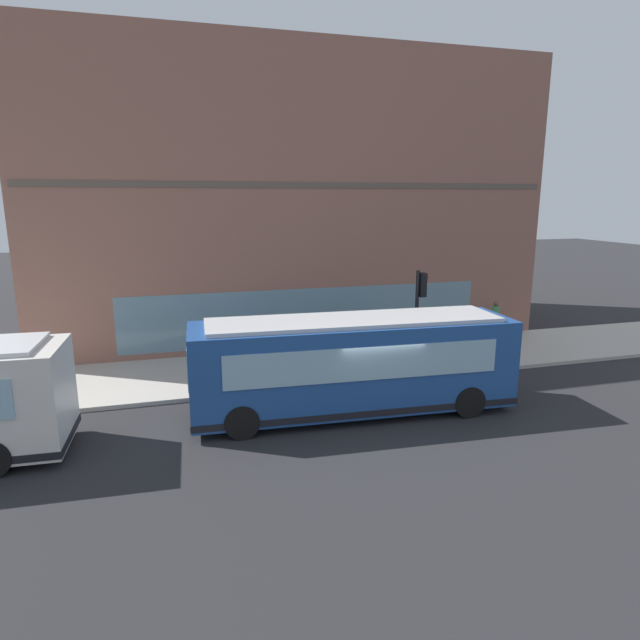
# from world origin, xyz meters

# --- Properties ---
(ground) EXTENTS (120.00, 120.00, 0.00)m
(ground) POSITION_xyz_m (0.00, 0.00, 0.00)
(ground) COLOR #262628
(sidewalk_curb) EXTENTS (4.96, 40.00, 0.15)m
(sidewalk_curb) POSITION_xyz_m (5.08, 0.00, 0.07)
(sidewalk_curb) COLOR #B2ADA3
(sidewalk_curb) RESTS_ON ground
(building_corner) EXTENTS (9.83, 22.92, 13.05)m
(building_corner) POSITION_xyz_m (12.45, 0.00, 6.52)
(building_corner) COLOR #8C5B4C
(building_corner) RESTS_ON ground
(city_bus_nearside) EXTENTS (3.09, 10.17, 3.07)m
(city_bus_nearside) POSITION_xyz_m (0.29, 0.47, 1.55)
(city_bus_nearside) COLOR #1E478C
(city_bus_nearside) RESTS_ON ground
(traffic_light_near_corner) EXTENTS (0.32, 0.49, 3.87)m
(traffic_light_near_corner) POSITION_xyz_m (3.30, -3.25, 2.85)
(traffic_light_near_corner) COLOR black
(traffic_light_near_corner) RESTS_ON sidewalk_curb
(fire_hydrant) EXTENTS (0.35, 0.35, 0.74)m
(fire_hydrant) POSITION_xyz_m (6.80, 1.97, 0.51)
(fire_hydrant) COLOR yellow
(fire_hydrant) RESTS_ON sidewalk_curb
(pedestrian_near_building_entrance) EXTENTS (0.32, 0.32, 1.81)m
(pedestrian_near_building_entrance) POSITION_xyz_m (3.53, -4.58, 1.20)
(pedestrian_near_building_entrance) COLOR gold
(pedestrian_near_building_entrance) RESTS_ON sidewalk_curb
(pedestrian_near_hydrant) EXTENTS (0.32, 0.32, 1.59)m
(pedestrian_near_hydrant) POSITION_xyz_m (5.45, -7.66, 1.06)
(pedestrian_near_hydrant) COLOR silver
(pedestrian_near_hydrant) RESTS_ON sidewalk_curb
(pedestrian_by_light_pole) EXTENTS (0.32, 0.32, 1.78)m
(pedestrian_by_light_pole) POSITION_xyz_m (6.69, -8.89, 1.18)
(pedestrian_by_light_pole) COLOR gold
(pedestrian_by_light_pole) RESTS_ON sidewalk_curb
(newspaper_vending_box) EXTENTS (0.44, 0.43, 0.90)m
(newspaper_vending_box) POSITION_xyz_m (5.86, 3.32, 0.60)
(newspaper_vending_box) COLOR #263F99
(newspaper_vending_box) RESTS_ON sidewalk_curb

